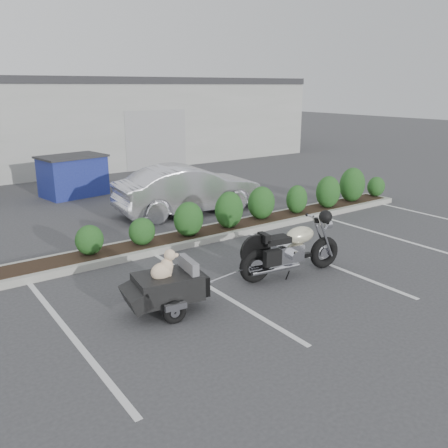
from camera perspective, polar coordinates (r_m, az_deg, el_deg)
ground at (r=10.08m, az=4.04°, el=-4.81°), size 90.00×90.00×0.00m
planter_kerb at (r=12.28m, az=1.11°, el=-0.51°), size 12.00×1.00×0.15m
building at (r=25.01m, az=-22.04°, el=11.42°), size 26.00×10.00×4.00m
motorcycle at (r=9.41m, az=8.16°, el=-3.07°), size 2.32×0.89×1.33m
pet_trailer at (r=7.91m, az=-6.90°, el=-7.38°), size 1.87×1.06×1.10m
sedan at (r=13.95m, az=-4.24°, el=4.18°), size 4.42×1.89×1.42m
dumpster at (r=16.97m, az=-17.71°, el=5.59°), size 2.29×1.74×1.38m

